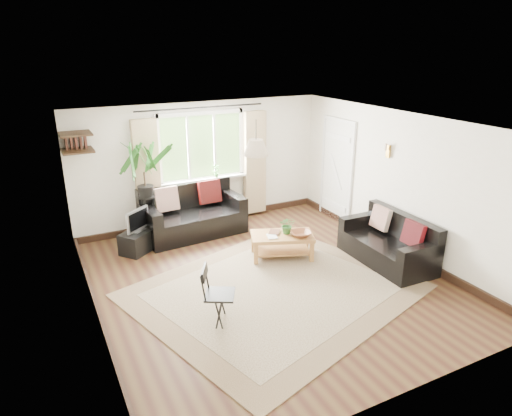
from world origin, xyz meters
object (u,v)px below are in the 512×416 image
palm_stand (146,192)px  sofa_right (387,241)px  sofa_back (193,212)px  tv_stand (140,240)px  folding_chair (220,296)px  coffee_table (282,246)px

palm_stand → sofa_right: bearing=-39.3°
sofa_back → tv_stand: bearing=-170.1°
palm_stand → folding_chair: 3.08m
sofa_back → tv_stand: (-1.09, -0.27, -0.25)m
tv_stand → folding_chair: bearing=-119.0°
sofa_back → coffee_table: sofa_back is taller
sofa_right → palm_stand: (-3.26, 2.67, 0.54)m
sofa_right → coffee_table: 1.73m
sofa_right → tv_stand: sofa_right is taller
sofa_back → tv_stand: size_ratio=2.68×
sofa_back → coffee_table: size_ratio=1.82×
sofa_back → palm_stand: (-0.82, 0.11, 0.48)m
coffee_table → tv_stand: (-2.08, 1.36, -0.02)m
sofa_back → palm_stand: 0.96m
coffee_table → sofa_back: bearing=121.3°
sofa_right → folding_chair: (-3.11, -0.37, 0.01)m
tv_stand → folding_chair: size_ratio=0.88×
tv_stand → palm_stand: palm_stand is taller
coffee_table → palm_stand: 2.61m
folding_chair → tv_stand: bearing=37.3°
palm_stand → folding_chair: size_ratio=2.33×
sofa_back → palm_stand: palm_stand is taller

